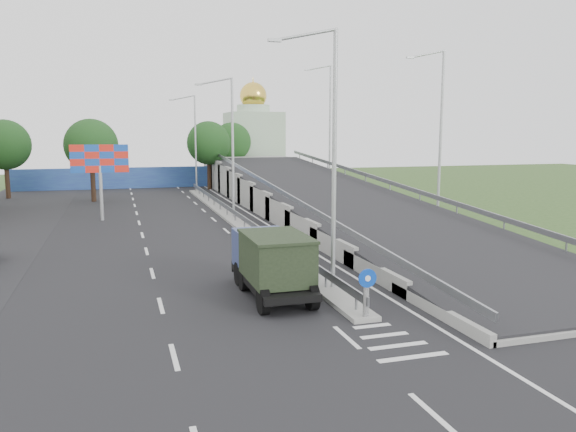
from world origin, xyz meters
name	(u,v)px	position (x,y,z in m)	size (l,w,h in m)	color
ground	(396,346)	(0.00, 0.00, 0.00)	(160.00, 160.00, 0.00)	#2D4C1E
road_surface	(201,235)	(-3.00, 20.00, 0.00)	(26.00, 90.00, 0.04)	black
median	(235,222)	(0.00, 24.00, 0.10)	(1.00, 44.00, 0.20)	gray
overpass_ramp	(335,195)	(7.50, 24.00, 1.75)	(10.00, 50.00, 3.50)	gray
median_guardrail	(235,213)	(0.00, 24.00, 0.75)	(0.09, 44.00, 0.71)	gray
sign_bollard	(366,293)	(0.00, 2.17, 1.03)	(0.64, 0.23, 1.67)	black
lamp_post_near	(330,147)	(0.11, 6.00, 5.81)	(2.74, 0.18, 10.08)	#B2B5B7
lamp_post_mid	(230,140)	(0.11, 26.00, 5.81)	(2.74, 0.18, 10.08)	#B2B5B7
lamp_post_far	(194,138)	(0.11, 46.00, 5.81)	(2.74, 0.18, 10.08)	#B2B5B7
blue_wall	(152,178)	(-4.00, 52.00, 1.20)	(30.00, 0.50, 2.40)	#293B97
church	(254,140)	(10.00, 60.00, 5.31)	(7.00, 7.00, 13.80)	#B2CCAD
billboard	(100,163)	(-9.00, 28.00, 4.19)	(4.00, 0.24, 5.50)	#B2B5B7
tree_left_mid	(91,145)	(-10.00, 40.00, 5.18)	(4.80, 4.80, 7.60)	black
tree_median_far	(209,143)	(2.00, 48.00, 5.18)	(4.80, 4.80, 7.60)	black
tree_left_far	(5,145)	(-18.00, 45.00, 5.18)	(4.80, 4.80, 7.60)	black
tree_ramp_far	(232,142)	(6.00, 55.00, 5.18)	(4.80, 4.80, 7.60)	black
dump_truck	(271,260)	(-2.20, 6.24, 1.41)	(2.27, 5.77, 2.54)	black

